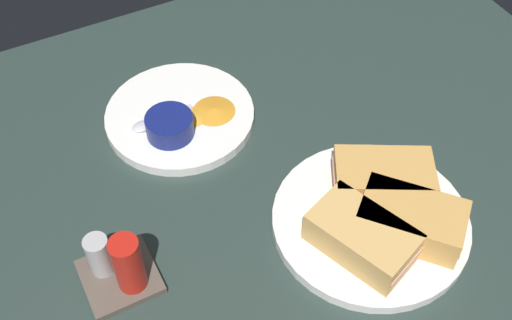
{
  "coord_description": "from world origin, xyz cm",
  "views": [
    {
      "loc": [
        -39.79,
        29.21,
        70.44
      ],
      "look_at": [
        11.39,
        2.71,
        3.0
      ],
      "focal_mm": 44.92,
      "sensor_mm": 36.0,
      "label": 1
    }
  ],
  "objects_px": {
    "sandwich_half_near": "(362,237)",
    "ramekin_light_gravy": "(170,125)",
    "sandwich_half_extra": "(384,180)",
    "sandwich_half_far": "(411,220)",
    "ramekin_dark_sauce": "(392,178)",
    "spoon_by_dark_ramekin": "(366,213)",
    "plate_chips_companion": "(180,116)",
    "condiment_caddy": "(119,266)",
    "plate_sandwich_main": "(370,222)",
    "spoon_by_gravy_ramekin": "(150,123)"
  },
  "relations": [
    {
      "from": "sandwich_half_near",
      "to": "condiment_caddy",
      "type": "height_order",
      "value": "condiment_caddy"
    },
    {
      "from": "sandwich_half_far",
      "to": "ramekin_dark_sauce",
      "type": "bearing_deg",
      "value": -15.85
    },
    {
      "from": "sandwich_half_near",
      "to": "ramekin_dark_sauce",
      "type": "bearing_deg",
      "value": -55.59
    },
    {
      "from": "plate_sandwich_main",
      "to": "spoon_by_gravy_ramekin",
      "type": "height_order",
      "value": "spoon_by_gravy_ramekin"
    },
    {
      "from": "sandwich_half_near",
      "to": "ramekin_light_gravy",
      "type": "height_order",
      "value": "sandwich_half_near"
    },
    {
      "from": "sandwich_half_far",
      "to": "plate_chips_companion",
      "type": "height_order",
      "value": "sandwich_half_far"
    },
    {
      "from": "sandwich_half_extra",
      "to": "plate_sandwich_main",
      "type": "bearing_deg",
      "value": 129.29
    },
    {
      "from": "spoon_by_gravy_ramekin",
      "to": "plate_sandwich_main",
      "type": "bearing_deg",
      "value": -146.2
    },
    {
      "from": "ramekin_dark_sauce",
      "to": "spoon_by_dark_ramekin",
      "type": "xyz_separation_m",
      "value": [
        -0.02,
        0.05,
        -0.02
      ]
    },
    {
      "from": "plate_chips_companion",
      "to": "condiment_caddy",
      "type": "bearing_deg",
      "value": 142.5
    },
    {
      "from": "plate_sandwich_main",
      "to": "sandwich_half_far",
      "type": "height_order",
      "value": "sandwich_half_far"
    },
    {
      "from": "ramekin_light_gravy",
      "to": "spoon_by_gravy_ramekin",
      "type": "bearing_deg",
      "value": 33.72
    },
    {
      "from": "sandwich_half_near",
      "to": "condiment_caddy",
      "type": "relative_size",
      "value": 1.57
    },
    {
      "from": "sandwich_half_far",
      "to": "ramekin_light_gravy",
      "type": "xyz_separation_m",
      "value": [
        0.3,
        0.21,
        -0.01
      ]
    },
    {
      "from": "spoon_by_dark_ramekin",
      "to": "ramekin_light_gravy",
      "type": "distance_m",
      "value": 0.31
    },
    {
      "from": "plate_sandwich_main",
      "to": "sandwich_half_far",
      "type": "relative_size",
      "value": 1.76
    },
    {
      "from": "spoon_by_dark_ramekin",
      "to": "ramekin_light_gravy",
      "type": "relative_size",
      "value": 1.38
    },
    {
      "from": "spoon_by_gravy_ramekin",
      "to": "condiment_caddy",
      "type": "bearing_deg",
      "value": 150.59
    },
    {
      "from": "sandwich_half_far",
      "to": "spoon_by_dark_ramekin",
      "type": "relative_size",
      "value": 1.53
    },
    {
      "from": "sandwich_half_far",
      "to": "ramekin_light_gravy",
      "type": "height_order",
      "value": "sandwich_half_far"
    },
    {
      "from": "spoon_by_dark_ramekin",
      "to": "plate_chips_companion",
      "type": "xyz_separation_m",
      "value": [
        0.29,
        0.14,
        -0.01
      ]
    },
    {
      "from": "sandwich_half_near",
      "to": "sandwich_half_extra",
      "type": "distance_m",
      "value": 0.1
    },
    {
      "from": "sandwich_half_far",
      "to": "ramekin_light_gravy",
      "type": "relative_size",
      "value": 2.11
    },
    {
      "from": "sandwich_half_near",
      "to": "spoon_by_dark_ramekin",
      "type": "xyz_separation_m",
      "value": [
        0.04,
        -0.04,
        -0.02
      ]
    },
    {
      "from": "spoon_by_gravy_ramekin",
      "to": "condiment_caddy",
      "type": "distance_m",
      "value": 0.25
    },
    {
      "from": "sandwich_half_near",
      "to": "spoon_by_gravy_ramekin",
      "type": "relative_size",
      "value": 1.5
    },
    {
      "from": "sandwich_half_far",
      "to": "spoon_by_dark_ramekin",
      "type": "distance_m",
      "value": 0.06
    },
    {
      "from": "spoon_by_dark_ramekin",
      "to": "condiment_caddy",
      "type": "relative_size",
      "value": 1.02
    },
    {
      "from": "ramekin_dark_sauce",
      "to": "spoon_by_dark_ramekin",
      "type": "bearing_deg",
      "value": 112.52
    },
    {
      "from": "sandwich_half_extra",
      "to": "condiment_caddy",
      "type": "distance_m",
      "value": 0.36
    },
    {
      "from": "ramekin_dark_sauce",
      "to": "sandwich_half_far",
      "type": "bearing_deg",
      "value": 164.15
    },
    {
      "from": "sandwich_half_far",
      "to": "plate_sandwich_main",
      "type": "bearing_deg",
      "value": 39.29
    },
    {
      "from": "sandwich_half_near",
      "to": "ramekin_light_gravy",
      "type": "bearing_deg",
      "value": 25.07
    },
    {
      "from": "condiment_caddy",
      "to": "sandwich_half_near",
      "type": "bearing_deg",
      "value": -110.01
    },
    {
      "from": "sandwich_half_far",
      "to": "spoon_by_dark_ramekin",
      "type": "height_order",
      "value": "sandwich_half_far"
    },
    {
      "from": "ramekin_dark_sauce",
      "to": "plate_chips_companion",
      "type": "xyz_separation_m",
      "value": [
        0.27,
        0.2,
        -0.03
      ]
    },
    {
      "from": "sandwich_half_near",
      "to": "ramekin_light_gravy",
      "type": "relative_size",
      "value": 2.12
    },
    {
      "from": "plate_sandwich_main",
      "to": "condiment_caddy",
      "type": "bearing_deg",
      "value": 77.46
    },
    {
      "from": "sandwich_half_far",
      "to": "ramekin_dark_sauce",
      "type": "distance_m",
      "value": 0.07
    },
    {
      "from": "plate_sandwich_main",
      "to": "ramekin_dark_sauce",
      "type": "distance_m",
      "value": 0.07
    },
    {
      "from": "sandwich_half_extra",
      "to": "ramekin_dark_sauce",
      "type": "bearing_deg",
      "value": -98.23
    },
    {
      "from": "sandwich_half_extra",
      "to": "spoon_by_dark_ramekin",
      "type": "relative_size",
      "value": 1.56
    },
    {
      "from": "plate_sandwich_main",
      "to": "ramekin_dark_sauce",
      "type": "xyz_separation_m",
      "value": [
        0.03,
        -0.05,
        0.03
      ]
    },
    {
      "from": "sandwich_half_near",
      "to": "ramekin_light_gravy",
      "type": "xyz_separation_m",
      "value": [
        0.29,
        0.14,
        -0.01
      ]
    },
    {
      "from": "sandwich_half_far",
      "to": "sandwich_half_near",
      "type": "bearing_deg",
      "value": 84.29
    },
    {
      "from": "ramekin_light_gravy",
      "to": "spoon_by_gravy_ramekin",
      "type": "distance_m",
      "value": 0.04
    },
    {
      "from": "ramekin_light_gravy",
      "to": "spoon_by_gravy_ramekin",
      "type": "height_order",
      "value": "ramekin_light_gravy"
    },
    {
      "from": "sandwich_half_far",
      "to": "sandwich_half_extra",
      "type": "xyz_separation_m",
      "value": [
        0.07,
        -0.01,
        0.0
      ]
    },
    {
      "from": "sandwich_half_extra",
      "to": "ramekin_dark_sauce",
      "type": "height_order",
      "value": "sandwich_half_extra"
    },
    {
      "from": "condiment_caddy",
      "to": "plate_sandwich_main",
      "type": "bearing_deg",
      "value": -102.54
    }
  ]
}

